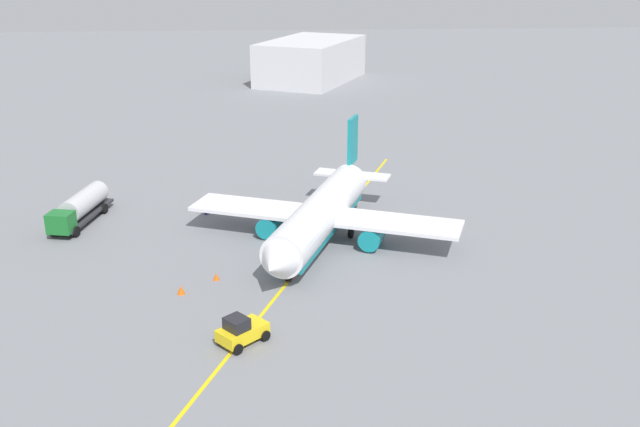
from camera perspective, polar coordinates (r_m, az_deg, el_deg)
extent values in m
plane|color=slate|center=(68.96, 0.00, -2.34)|extent=(400.00, 400.00, 0.00)
cylinder|color=white|center=(67.88, 0.00, -0.05)|extent=(21.68, 11.58, 3.88)
cube|color=teal|center=(68.26, 0.00, -0.89)|extent=(20.30, 10.49, 1.09)
cone|color=white|center=(57.32, -3.61, -4.10)|extent=(4.18, 4.58, 3.73)
cone|color=white|center=(79.32, 2.74, 3.29)|extent=(5.15, 4.62, 3.30)
cube|color=teal|center=(77.67, 2.67, 5.95)|extent=(3.11, 1.51, 5.20)
cube|color=white|center=(78.76, 2.63, 3.18)|extent=(5.31, 8.70, 0.24)
cube|color=white|center=(68.94, 0.25, -0.15)|extent=(14.37, 26.93, 0.36)
cylinder|color=teal|center=(67.43, 4.27, -1.83)|extent=(3.75, 3.13, 2.10)
cylinder|color=teal|center=(70.29, -4.00, -0.87)|extent=(3.75, 3.13, 2.10)
cylinder|color=#4C4C51|center=(60.64, -2.56, -4.50)|extent=(0.24, 0.24, 1.23)
cylinder|color=black|center=(60.90, -2.55, -5.02)|extent=(1.17, 0.77, 1.10)
cylinder|color=#4C4C51|center=(69.64, 2.53, -1.09)|extent=(0.24, 0.24, 1.23)
cylinder|color=black|center=(69.87, 2.53, -1.56)|extent=(1.17, 0.77, 1.10)
cylinder|color=#4C4C51|center=(71.04, -1.52, -0.63)|extent=(0.24, 0.24, 1.23)
cylinder|color=black|center=(71.27, -1.52, -1.09)|extent=(1.17, 0.77, 1.10)
cube|color=#2D2D33|center=(78.15, -18.71, -0.11)|extent=(10.38, 4.50, 0.30)
cube|color=#196B28|center=(73.98, -20.31, -0.68)|extent=(2.45, 2.76, 2.00)
cube|color=black|center=(73.11, -20.67, -0.64)|extent=(0.56, 1.99, 0.90)
cylinder|color=silver|center=(78.23, -18.63, 0.93)|extent=(7.59, 3.73, 2.30)
cylinder|color=black|center=(74.13, -19.22, -1.41)|extent=(1.15, 0.57, 1.10)
cylinder|color=black|center=(75.27, -20.92, -1.30)|extent=(1.15, 0.57, 1.10)
cylinder|color=black|center=(79.82, -17.12, 0.38)|extent=(1.15, 0.57, 1.10)
cylinder|color=black|center=(80.88, -18.73, 0.46)|extent=(1.15, 0.57, 1.10)
cube|color=yellow|center=(51.97, -6.32, -9.55)|extent=(3.89, 4.02, 0.90)
cube|color=black|center=(51.25, -6.79, -8.88)|extent=(2.13, 2.11, 0.90)
cylinder|color=black|center=(53.58, -5.91, -9.10)|extent=(0.76, 0.80, 0.80)
cylinder|color=black|center=(52.25, -4.48, -9.88)|extent=(0.76, 0.80, 0.80)
cylinder|color=black|center=(52.19, -8.12, -10.07)|extent=(0.76, 0.80, 0.80)
cylinder|color=black|center=(50.83, -6.71, -10.91)|extent=(0.76, 0.80, 0.80)
cube|color=navy|center=(77.10, -9.21, 0.25)|extent=(0.54, 0.54, 0.85)
cube|color=yellow|center=(76.86, -9.24, 0.76)|extent=(0.62, 0.62, 0.60)
sphere|color=tan|center=(76.71, -9.26, 1.07)|extent=(0.24, 0.24, 0.24)
cone|color=#F2590F|center=(59.82, -11.24, -6.11)|extent=(0.67, 0.67, 0.74)
cone|color=#F2590F|center=(61.78, -8.44, -5.09)|extent=(0.56, 0.56, 0.62)
cube|color=silver|center=(156.80, -0.72, 12.33)|extent=(31.53, 26.20, 8.95)
cube|color=#4C515B|center=(160.18, -3.41, 11.99)|extent=(17.29, 8.52, 5.91)
cube|color=yellow|center=(68.96, 0.00, -2.33)|extent=(57.47, 22.85, 0.01)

